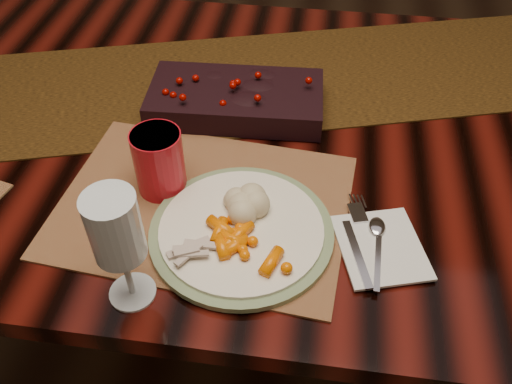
# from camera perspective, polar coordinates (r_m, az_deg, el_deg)

# --- Properties ---
(floor) EXTENTS (5.00, 5.00, 0.00)m
(floor) POSITION_cam_1_polar(r_m,az_deg,el_deg) (1.66, 1.56, -13.81)
(floor) COLOR black
(floor) RESTS_ON ground
(dining_table) EXTENTS (1.80, 1.00, 0.75)m
(dining_table) POSITION_cam_1_polar(r_m,az_deg,el_deg) (1.35, 1.87, -5.56)
(dining_table) COLOR black
(dining_table) RESTS_ON floor
(table_runner) EXTENTS (1.89, 0.90, 0.00)m
(table_runner) POSITION_cam_1_polar(r_m,az_deg,el_deg) (1.23, 5.66, 12.07)
(table_runner) COLOR #4E2305
(table_runner) RESTS_ON dining_table
(centerpiece) EXTENTS (0.35, 0.19, 0.07)m
(centerpiece) POSITION_cam_1_polar(r_m,az_deg,el_deg) (1.10, -2.13, 10.07)
(centerpiece) COLOR black
(centerpiece) RESTS_ON table_runner
(placemat_main) EXTENTS (0.51, 0.40, 0.00)m
(placemat_main) POSITION_cam_1_polar(r_m,az_deg,el_deg) (0.92, -5.56, -1.37)
(placemat_main) COLOR brown
(placemat_main) RESTS_ON dining_table
(dinner_plate) EXTENTS (0.34, 0.34, 0.02)m
(dinner_plate) POSITION_cam_1_polar(r_m,az_deg,el_deg) (0.87, -1.54, -4.11)
(dinner_plate) COLOR white
(dinner_plate) RESTS_ON placemat_main
(baby_carrots) EXTENTS (0.12, 0.10, 0.02)m
(baby_carrots) POSITION_cam_1_polar(r_m,az_deg,el_deg) (0.83, -0.80, -5.38)
(baby_carrots) COLOR #ED6600
(baby_carrots) RESTS_ON dinner_plate
(mashed_potatoes) EXTENTS (0.09, 0.08, 0.05)m
(mashed_potatoes) POSITION_cam_1_polar(r_m,az_deg,el_deg) (0.86, -1.44, -1.25)
(mashed_potatoes) COLOR #F4ECB1
(mashed_potatoes) RESTS_ON dinner_plate
(turkey_shreds) EXTENTS (0.09, 0.09, 0.02)m
(turkey_shreds) POSITION_cam_1_polar(r_m,az_deg,el_deg) (0.83, -6.99, -6.14)
(turkey_shreds) COLOR tan
(turkey_shreds) RESTS_ON dinner_plate
(napkin) EXTENTS (0.16, 0.18, 0.01)m
(napkin) POSITION_cam_1_polar(r_m,az_deg,el_deg) (0.87, 12.99, -5.67)
(napkin) COLOR silver
(napkin) RESTS_ON placemat_main
(fork) EXTENTS (0.07, 0.17, 0.00)m
(fork) POSITION_cam_1_polar(r_m,az_deg,el_deg) (0.87, 10.60, -5.24)
(fork) COLOR silver
(fork) RESTS_ON napkin
(spoon) EXTENTS (0.03, 0.14, 0.00)m
(spoon) POSITION_cam_1_polar(r_m,az_deg,el_deg) (0.86, 12.67, -6.07)
(spoon) COLOR silver
(spoon) RESTS_ON napkin
(red_cup) EXTENTS (0.11, 0.11, 0.12)m
(red_cup) POSITION_cam_1_polar(r_m,az_deg,el_deg) (0.92, -10.17, 3.14)
(red_cup) COLOR #AF0F1C
(red_cup) RESTS_ON placemat_main
(wine_glass) EXTENTS (0.08, 0.08, 0.20)m
(wine_glass) POSITION_cam_1_polar(r_m,az_deg,el_deg) (0.75, -14.01, -6.01)
(wine_glass) COLOR white
(wine_glass) RESTS_ON dining_table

